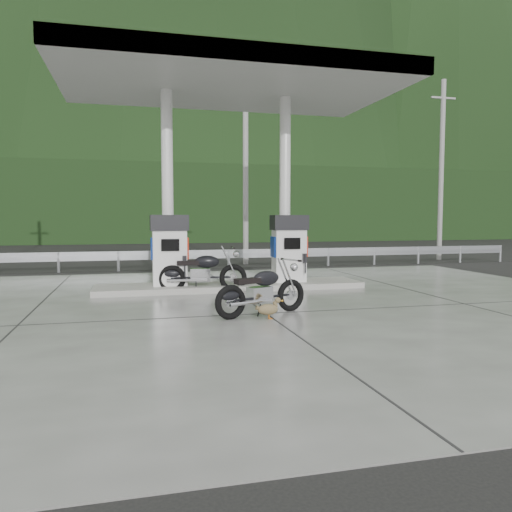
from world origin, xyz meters
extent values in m
plane|color=black|center=(0.00, 0.00, 0.00)|extent=(160.00, 160.00, 0.00)
cube|color=slate|center=(0.00, 0.00, 0.01)|extent=(18.00, 14.00, 0.02)
cube|color=gray|center=(0.00, 2.50, 0.10)|extent=(7.00, 1.40, 0.15)
cylinder|color=white|center=(-1.60, 2.90, 2.67)|extent=(0.30, 0.30, 5.00)
cylinder|color=white|center=(1.60, 2.90, 2.67)|extent=(0.30, 0.30, 5.00)
cube|color=silver|center=(0.00, 2.50, 5.37)|extent=(8.50, 5.00, 0.40)
cube|color=black|center=(0.00, 11.50, 0.00)|extent=(60.00, 7.00, 0.01)
cylinder|color=gray|center=(2.00, 9.50, 4.00)|extent=(0.22, 0.22, 8.00)
cylinder|color=gray|center=(11.00, 9.50, 4.00)|extent=(0.22, 0.22, 8.00)
cube|color=black|center=(0.00, 30.00, 3.00)|extent=(80.00, 6.00, 6.00)
camera|label=1|loc=(-2.55, -10.34, 1.89)|focal=35.00mm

